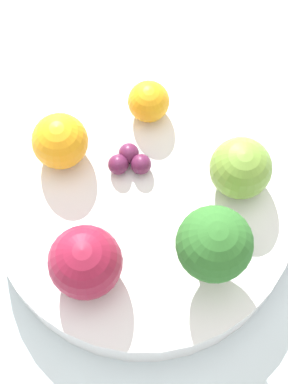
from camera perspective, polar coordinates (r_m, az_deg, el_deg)
ground_plane at (r=0.58m, az=0.00°, el=-2.87°), size 6.00×6.00×0.00m
table_surface at (r=0.57m, az=0.00°, el=-2.51°), size 1.20×1.20×0.02m
bowl at (r=0.54m, az=0.00°, el=-1.32°), size 0.25×0.25×0.04m
broccoli at (r=0.46m, az=6.25°, el=-4.71°), size 0.06×0.06×0.08m
apple_red at (r=0.48m, az=-5.24°, el=-6.24°), size 0.06×0.06×0.06m
apple_green at (r=0.51m, az=8.59°, el=2.10°), size 0.05×0.05×0.05m
orange_front at (r=0.52m, az=-7.48°, el=4.50°), size 0.05×0.05×0.05m
orange_back at (r=0.54m, az=0.42°, el=8.05°), size 0.04×0.04×0.04m
grape_cluster at (r=0.53m, az=-1.47°, el=2.79°), size 0.03×0.03×0.02m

